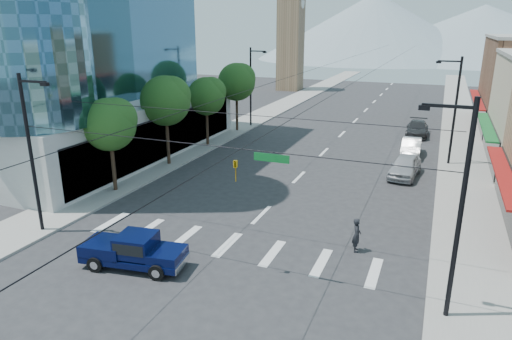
# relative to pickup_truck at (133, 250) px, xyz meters

# --- Properties ---
(ground) EXTENTS (160.00, 160.00, 0.00)m
(ground) POSITION_rel_pickup_truck_xyz_m (3.44, 2.33, -0.91)
(ground) COLOR #28282B
(ground) RESTS_ON ground
(sidewalk_left) EXTENTS (4.00, 120.00, 0.15)m
(sidewalk_left) POSITION_rel_pickup_truck_xyz_m (-8.56, 42.33, -0.83)
(sidewalk_left) COLOR gray
(sidewalk_left) RESTS_ON ground
(sidewalk_right) EXTENTS (4.00, 120.00, 0.15)m
(sidewalk_right) POSITION_rel_pickup_truck_xyz_m (15.44, 42.33, -0.83)
(sidewalk_right) COLOR gray
(sidewalk_right) RESTS_ON ground
(clock_tower) EXTENTS (4.80, 4.80, 20.40)m
(clock_tower) POSITION_rel_pickup_truck_xyz_m (-13.06, 64.33, 9.73)
(clock_tower) COLOR #8C6B4C
(clock_tower) RESTS_ON ground
(mountain_left) EXTENTS (80.00, 80.00, 22.00)m
(mountain_left) POSITION_rel_pickup_truck_xyz_m (-11.56, 152.33, 10.09)
(mountain_left) COLOR gray
(mountain_left) RESTS_ON ground
(mountain_right) EXTENTS (90.00, 90.00, 18.00)m
(mountain_right) POSITION_rel_pickup_truck_xyz_m (23.44, 162.33, 8.09)
(mountain_right) COLOR gray
(mountain_right) RESTS_ON ground
(tree_near) EXTENTS (3.65, 3.64, 6.71)m
(tree_near) POSITION_rel_pickup_truck_xyz_m (-7.63, 8.43, 4.08)
(tree_near) COLOR black
(tree_near) RESTS_ON ground
(tree_midnear) EXTENTS (4.09, 4.09, 7.52)m
(tree_midnear) POSITION_rel_pickup_truck_xyz_m (-7.63, 15.43, 4.69)
(tree_midnear) COLOR black
(tree_midnear) RESTS_ON ground
(tree_midfar) EXTENTS (3.65, 3.64, 6.71)m
(tree_midfar) POSITION_rel_pickup_truck_xyz_m (-7.63, 22.43, 4.08)
(tree_midfar) COLOR black
(tree_midfar) RESTS_ON ground
(tree_far) EXTENTS (4.09, 4.09, 7.52)m
(tree_far) POSITION_rel_pickup_truck_xyz_m (-7.63, 29.43, 4.69)
(tree_far) COLOR black
(tree_far) RESTS_ON ground
(signal_rig) EXTENTS (21.80, 0.20, 9.00)m
(signal_rig) POSITION_rel_pickup_truck_xyz_m (3.63, 1.33, 3.74)
(signal_rig) COLOR black
(signal_rig) RESTS_ON ground
(lamp_pole_nw) EXTENTS (2.00, 0.25, 9.00)m
(lamp_pole_nw) POSITION_rel_pickup_truck_xyz_m (-7.23, 32.33, 4.03)
(lamp_pole_nw) COLOR black
(lamp_pole_nw) RESTS_ON ground
(lamp_pole_ne) EXTENTS (2.00, 0.25, 9.00)m
(lamp_pole_ne) POSITION_rel_pickup_truck_xyz_m (14.10, 24.33, 4.03)
(lamp_pole_ne) COLOR black
(lamp_pole_ne) RESTS_ON ground
(pickup_truck) EXTENTS (5.36, 2.58, 1.74)m
(pickup_truck) POSITION_rel_pickup_truck_xyz_m (0.00, 0.00, 0.00)
(pickup_truck) COLOR #070F39
(pickup_truck) RESTS_ON ground
(pedestrian) EXTENTS (0.57, 0.75, 1.84)m
(pedestrian) POSITION_rel_pickup_truck_xyz_m (9.79, 5.75, 0.01)
(pedestrian) COLOR black
(pedestrian) RESTS_ON ground
(parked_car_near) EXTENTS (2.48, 5.14, 1.69)m
(parked_car_near) POSITION_rel_pickup_truck_xyz_m (11.04, 19.64, -0.06)
(parked_car_near) COLOR #B4B4B9
(parked_car_near) RESTS_ON ground
(parked_car_mid) EXTENTS (1.73, 4.74, 1.55)m
(parked_car_mid) POSITION_rel_pickup_truck_xyz_m (11.04, 26.23, -0.13)
(parked_car_mid) COLOR silver
(parked_car_mid) RESTS_ON ground
(parked_car_far) EXTENTS (2.34, 5.48, 1.57)m
(parked_car_far) POSITION_rel_pickup_truck_xyz_m (11.04, 34.61, -0.12)
(parked_car_far) COLOR #2C2C2E
(parked_car_far) RESTS_ON ground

